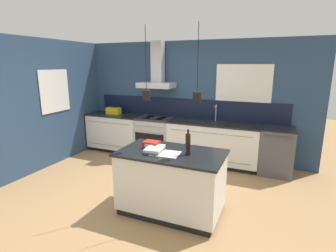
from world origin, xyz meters
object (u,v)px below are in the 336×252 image
at_px(bottle_on_island, 188,144).
at_px(oven_range, 155,137).
at_px(yellow_toolbox, 114,111).
at_px(dishwasher, 276,151).
at_px(book_stack, 155,149).
at_px(red_supply_box, 152,145).

bearing_deg(bottle_on_island, oven_range, 125.55).
xyz_separation_m(bottle_on_island, yellow_toolbox, (-2.61, 2.09, -0.07)).
distance_m(dishwasher, book_stack, 2.72).
xyz_separation_m(bottle_on_island, red_supply_box, (-0.58, 0.08, -0.10)).
distance_m(bottle_on_island, yellow_toolbox, 3.34).
height_order(dishwasher, yellow_toolbox, yellow_toolbox).
relative_size(dishwasher, red_supply_box, 4.07).
bearing_deg(red_supply_box, yellow_toolbox, 135.24).
height_order(dishwasher, red_supply_box, red_supply_box).
bearing_deg(dishwasher, yellow_toolbox, 180.00).
xyz_separation_m(red_supply_box, yellow_toolbox, (-2.03, 2.01, 0.03)).
bearing_deg(yellow_toolbox, oven_range, -0.22).
distance_m(bottle_on_island, book_stack, 0.48).
bearing_deg(book_stack, dishwasher, 53.74).
bearing_deg(yellow_toolbox, dishwasher, -0.00).
height_order(dishwasher, bottle_on_island, bottle_on_island).
bearing_deg(bottle_on_island, dishwasher, 61.80).
distance_m(book_stack, yellow_toolbox, 3.04).
bearing_deg(dishwasher, book_stack, -126.26).
height_order(red_supply_box, yellow_toolbox, yellow_toolbox).
relative_size(bottle_on_island, red_supply_box, 1.58).
xyz_separation_m(oven_range, dishwasher, (2.61, 0.00, 0.00)).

